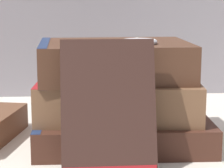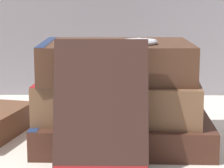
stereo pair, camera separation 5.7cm
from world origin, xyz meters
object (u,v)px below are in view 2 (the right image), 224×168
book_flat_middle (116,97)px  reading_glasses (103,114)px  book_leaning_front (101,112)px  book_flat_bottom (120,131)px  pocket_watch (140,42)px  book_flat_top (112,61)px

book_flat_middle → reading_glasses: bearing=103.8°
book_leaning_front → book_flat_bottom: bearing=77.7°
pocket_watch → reading_glasses: bearing=107.7°
book_flat_bottom → book_flat_middle: (-0.01, 0.01, 0.05)m
book_flat_bottom → book_leaning_front: size_ratio=1.55×
pocket_watch → reading_glasses: size_ratio=0.51×
book_flat_top → pocket_watch: (0.04, -0.02, 0.03)m
pocket_watch → book_flat_top: bearing=145.6°
book_leaning_front → book_flat_top: bearing=84.0°
reading_glasses → book_flat_top: bearing=-89.3°
book_flat_middle → book_flat_top: (-0.00, -0.00, 0.05)m
book_flat_middle → book_leaning_front: book_leaning_front is taller
book_leaning_front → pocket_watch: book_leaning_front is taller
book_flat_middle → book_leaning_front: 0.12m
book_flat_middle → book_leaning_front: (-0.02, -0.12, 0.01)m
pocket_watch → reading_glasses: 0.23m
reading_glasses → book_flat_bottom: bearing=-86.2°
book_leaning_front → pocket_watch: (0.05, 0.09, 0.07)m
book_flat_top → reading_glasses: book_flat_top is taller
book_flat_middle → book_leaning_front: size_ratio=1.47×
book_flat_middle → pocket_watch: bearing=-35.1°
book_flat_bottom → book_flat_middle: 0.05m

